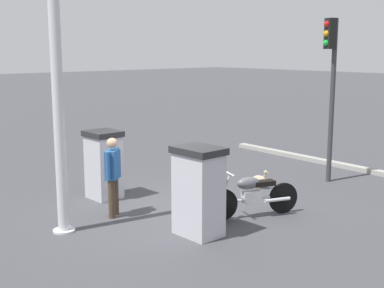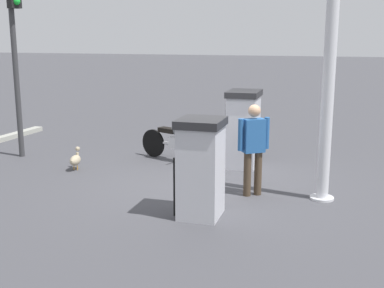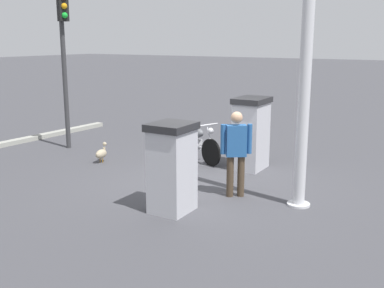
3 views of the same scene
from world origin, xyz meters
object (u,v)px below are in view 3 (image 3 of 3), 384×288
(fuel_pump_far, at_px, (172,167))
(roadside_traffic_light, at_px, (64,44))
(attendant_person, at_px, (236,149))
(canopy_support_pole, at_px, (305,76))
(fuel_pump_near, at_px, (251,133))
(wandering_duck, at_px, (101,153))
(motorcycle_near_pump, at_px, (194,141))

(fuel_pump_far, height_order, roadside_traffic_light, roadside_traffic_light)
(attendant_person, relative_size, canopy_support_pole, 0.34)
(fuel_pump_far, xyz_separation_m, roadside_traffic_light, (4.91, -2.42, 1.94))
(canopy_support_pole, bearing_deg, fuel_pump_near, -45.15)
(wandering_duck, height_order, canopy_support_pole, canopy_support_pole)
(attendant_person, relative_size, wandering_duck, 3.42)
(roadside_traffic_light, bearing_deg, wandering_duck, 159.05)
(motorcycle_near_pump, height_order, attendant_person, attendant_person)
(fuel_pump_near, relative_size, motorcycle_near_pump, 0.86)
(motorcycle_near_pump, relative_size, roadside_traffic_light, 0.47)
(motorcycle_near_pump, height_order, wandering_duck, motorcycle_near_pump)
(fuel_pump_near, xyz_separation_m, canopy_support_pole, (-1.72, 1.73, 1.42))
(wandering_duck, bearing_deg, canopy_support_pole, 175.49)
(fuel_pump_near, distance_m, canopy_support_pole, 2.83)
(wandering_duck, distance_m, canopy_support_pole, 5.32)
(motorcycle_near_pump, distance_m, attendant_person, 2.75)
(roadside_traffic_light, xyz_separation_m, canopy_support_pole, (-6.64, 1.05, -0.47))
(wandering_duck, bearing_deg, fuel_pump_near, -157.12)
(attendant_person, bearing_deg, fuel_pump_near, -73.24)
(attendant_person, xyz_separation_m, roadside_traffic_light, (5.48, -1.19, 1.81))
(motorcycle_near_pump, relative_size, attendant_person, 1.18)
(roadside_traffic_light, bearing_deg, attendant_person, 167.78)
(attendant_person, bearing_deg, motorcycle_near_pump, -42.40)
(fuel_pump_far, bearing_deg, fuel_pump_near, -90.00)
(fuel_pump_far, bearing_deg, motorcycle_near_pump, -64.79)
(fuel_pump_far, distance_m, motorcycle_near_pump, 3.41)
(fuel_pump_far, distance_m, canopy_support_pole, 2.65)
(fuel_pump_near, distance_m, motorcycle_near_pump, 1.48)
(wandering_duck, bearing_deg, fuel_pump_far, 151.06)
(attendant_person, bearing_deg, canopy_support_pole, -173.18)
(fuel_pump_far, relative_size, wandering_duck, 3.27)
(wandering_duck, bearing_deg, motorcycle_near_pump, -143.07)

